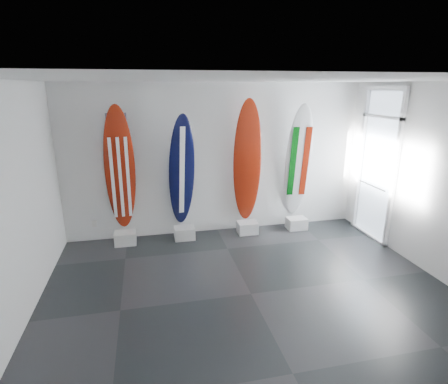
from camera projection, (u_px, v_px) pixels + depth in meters
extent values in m
plane|color=black|center=(251.00, 294.00, 5.20)|extent=(6.00, 6.00, 0.00)
plane|color=white|center=(256.00, 80.00, 4.34)|extent=(6.00, 6.00, 0.00)
plane|color=white|center=(217.00, 160.00, 7.11)|extent=(6.00, 0.00, 6.00)
plane|color=white|center=(360.00, 302.00, 2.43)|extent=(6.00, 0.00, 6.00)
plane|color=white|center=(8.00, 213.00, 4.15)|extent=(0.00, 5.00, 5.00)
plane|color=white|center=(443.00, 184.00, 5.39)|extent=(0.00, 5.00, 5.00)
cube|color=silver|center=(125.00, 238.00, 6.82)|extent=(0.40, 0.30, 0.24)
ellipsoid|color=maroon|center=(120.00, 170.00, 6.53)|extent=(0.59, 0.53, 2.41)
cube|color=silver|center=(184.00, 233.00, 7.05)|extent=(0.40, 0.30, 0.24)
ellipsoid|color=black|center=(182.00, 172.00, 6.79)|extent=(0.58, 0.53, 2.23)
cube|color=silver|center=(247.00, 228.00, 7.32)|extent=(0.40, 0.30, 0.24)
ellipsoid|color=maroon|center=(247.00, 162.00, 7.03)|extent=(0.59, 0.35, 2.48)
cube|color=silver|center=(296.00, 223.00, 7.55)|extent=(0.40, 0.30, 0.24)
ellipsoid|color=white|center=(298.00, 162.00, 7.27)|extent=(0.60, 0.54, 2.39)
cube|color=silver|center=(94.00, 224.00, 6.91)|extent=(0.09, 0.02, 0.13)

